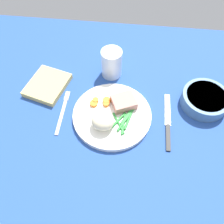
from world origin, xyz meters
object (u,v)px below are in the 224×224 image
at_px(salad_bowl, 205,99).
at_px(napkin, 48,85).
at_px(fork, 63,112).
at_px(knife, 168,122).
at_px(meat_portion, 124,102).
at_px(water_glass, 112,65).
at_px(dinner_plate, 112,115).

height_order(salad_bowl, napkin, salad_bowl).
bearing_deg(fork, knife, 1.29).
bearing_deg(meat_portion, fork, -167.89).
bearing_deg(water_glass, meat_portion, -69.83).
relative_size(water_glass, salad_bowl, 0.68).
distance_m(knife, water_glass, 0.27).
bearing_deg(dinner_plate, meat_portion, 49.40).
relative_size(meat_portion, napkin, 0.52).
distance_m(fork, napkin, 0.12).
bearing_deg(salad_bowl, napkin, 178.64).
bearing_deg(salad_bowl, knife, -143.16).
bearing_deg(knife, fork, -177.46).
relative_size(dinner_plate, knife, 1.19).
height_order(meat_portion, knife, meat_portion).
distance_m(meat_portion, salad_bowl, 0.26).
relative_size(dinner_plate, fork, 1.47).
xyz_separation_m(dinner_plate, napkin, (-0.23, 0.10, 0.00)).
bearing_deg(meat_portion, water_glass, 110.17).
xyz_separation_m(knife, salad_bowl, (0.11, 0.09, 0.02)).
xyz_separation_m(dinner_plate, meat_portion, (0.03, 0.04, 0.02)).
height_order(dinner_plate, fork, dinner_plate).
bearing_deg(fork, salad_bowl, 12.22).
xyz_separation_m(meat_portion, fork, (-0.19, -0.04, -0.03)).
bearing_deg(napkin, dinner_plate, -22.45).
xyz_separation_m(meat_portion, salad_bowl, (0.26, 0.04, -0.01)).
relative_size(dinner_plate, meat_portion, 3.42).
bearing_deg(napkin, water_glass, 22.33).
xyz_separation_m(water_glass, napkin, (-0.21, -0.09, -0.03)).
relative_size(meat_portion, salad_bowl, 0.48).
relative_size(dinner_plate, water_glass, 2.43).
bearing_deg(water_glass, knife, -43.72).
relative_size(knife, salad_bowl, 1.39).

